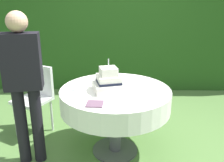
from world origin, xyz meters
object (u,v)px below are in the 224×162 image
wedding_cake (109,82)px  serving_plate_left (104,78)px  napkin_stack (95,104)px  garden_chair (36,93)px  cake_table (115,100)px  serving_plate_near (76,89)px  standing_person (24,81)px  serving_plate_far (150,95)px

wedding_cake → serving_plate_left: 0.42m
napkin_stack → garden_chair: (-0.85, 0.85, -0.24)m
cake_table → napkin_stack: 0.46m
cake_table → serving_plate_near: 0.45m
wedding_cake → standing_person: 0.86m
serving_plate_near → standing_person: 0.53m
serving_plate_far → serving_plate_left: 0.73m
serving_plate_near → serving_plate_left: 0.48m
cake_table → napkin_stack: napkin_stack is taller
serving_plate_far → standing_person: size_ratio=0.09×
garden_chair → wedding_cake: bearing=-26.4°
serving_plate_left → standing_person: 0.97m
cake_table → garden_chair: 1.13m
cake_table → serving_plate_left: (-0.14, 0.37, 0.13)m
serving_plate_far → serving_plate_left: size_ratio=0.96×
serving_plate_far → serving_plate_left: (-0.49, 0.55, 0.00)m
cake_table → garden_chair: size_ratio=1.35×
serving_plate_far → garden_chair: size_ratio=0.15×
serving_plate_near → garden_chair: 0.80m
serving_plate_far → standing_person: (-1.25, -0.02, 0.15)m
serving_plate_left → napkin_stack: size_ratio=0.94×
serving_plate_near → standing_person: bearing=-158.5°
cake_table → napkin_stack: bearing=-114.6°
serving_plate_near → standing_person: (-0.48, -0.19, 0.15)m
serving_plate_far → serving_plate_left: bearing=131.6°
serving_plate_near → serving_plate_far: same height
napkin_stack → garden_chair: size_ratio=0.17×
wedding_cake → napkin_stack: 0.40m
standing_person → serving_plate_left: bearing=36.8°
napkin_stack → serving_plate_left: bearing=86.6°
napkin_stack → standing_person: size_ratio=0.10×
cake_table → serving_plate_near: (-0.43, -0.01, 0.13)m
wedding_cake → garden_chair: wedding_cake is taller
serving_plate_near → serving_plate_left: bearing=53.2°
napkin_stack → garden_chair: bearing=135.0°
serving_plate_left → garden_chair: size_ratio=0.16×
napkin_stack → serving_plate_near: bearing=121.6°
serving_plate_near → serving_plate_far: bearing=-11.9°
wedding_cake → garden_chair: 1.13m
serving_plate_near → standing_person: standing_person is taller
garden_chair → cake_table: bearing=-23.2°
cake_table → napkin_stack: (-0.19, -0.41, 0.13)m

